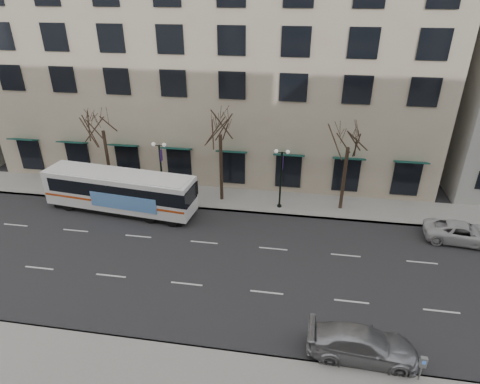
% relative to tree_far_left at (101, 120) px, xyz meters
% --- Properties ---
extents(ground, '(160.00, 160.00, 0.00)m').
position_rel_tree_far_left_xyz_m(ground, '(10.00, -8.80, -6.70)').
color(ground, black).
rests_on(ground, ground).
extents(sidewalk_far, '(80.00, 4.00, 0.15)m').
position_rel_tree_far_left_xyz_m(sidewalk_far, '(15.00, 0.20, -6.62)').
color(sidewalk_far, gray).
rests_on(sidewalk_far, ground).
extents(building_hotel, '(40.00, 20.00, 24.00)m').
position_rel_tree_far_left_xyz_m(building_hotel, '(8.00, 12.20, 5.30)').
color(building_hotel, tan).
rests_on(building_hotel, ground).
extents(tree_far_left, '(3.60, 3.60, 8.34)m').
position_rel_tree_far_left_xyz_m(tree_far_left, '(0.00, 0.00, 0.00)').
color(tree_far_left, black).
rests_on(tree_far_left, ground).
extents(tree_far_mid, '(3.60, 3.60, 8.55)m').
position_rel_tree_far_left_xyz_m(tree_far_mid, '(10.00, 0.00, 0.21)').
color(tree_far_mid, black).
rests_on(tree_far_mid, ground).
extents(tree_far_right, '(3.60, 3.60, 8.06)m').
position_rel_tree_far_left_xyz_m(tree_far_right, '(20.00, 0.00, -0.28)').
color(tree_far_right, black).
rests_on(tree_far_right, ground).
extents(lamp_post_left, '(1.22, 0.45, 5.21)m').
position_rel_tree_far_left_xyz_m(lamp_post_left, '(5.01, -0.60, -3.75)').
color(lamp_post_left, black).
rests_on(lamp_post_left, ground).
extents(lamp_post_right, '(1.22, 0.45, 5.21)m').
position_rel_tree_far_left_xyz_m(lamp_post_right, '(15.01, -0.60, -3.75)').
color(lamp_post_right, black).
rests_on(lamp_post_right, ground).
extents(city_bus, '(12.62, 4.06, 3.36)m').
position_rel_tree_far_left_xyz_m(city_bus, '(2.34, -3.01, -4.86)').
color(city_bus, white).
rests_on(city_bus, ground).
extents(silver_car, '(5.44, 2.35, 1.56)m').
position_rel_tree_far_left_xyz_m(silver_car, '(20.08, -15.00, -5.92)').
color(silver_car, '#97989E').
rests_on(silver_car, ground).
extents(white_pickup, '(5.40, 2.90, 1.44)m').
position_rel_tree_far_left_xyz_m(white_pickup, '(28.33, -3.38, -5.98)').
color(white_pickup, '#BBBBBB').
rests_on(white_pickup, ground).
extents(pay_station, '(0.32, 0.22, 1.42)m').
position_rel_tree_far_left_xyz_m(pay_station, '(22.59, -16.10, -5.52)').
color(pay_station, gray).
rests_on(pay_station, sidewalk_near).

